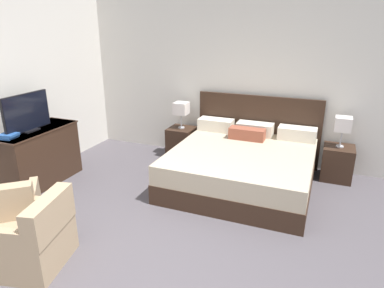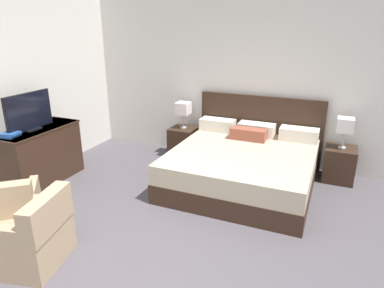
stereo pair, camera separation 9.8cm
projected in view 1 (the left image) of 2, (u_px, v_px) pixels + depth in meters
The scene contains 14 objects.
ground_plane at pixel (117, 285), 3.17m from camera, with size 10.58×10.58×0.00m, color #4C474C.
wall_back at pixel (230, 76), 5.80m from camera, with size 6.35×0.06×2.89m, color beige.
wall_left at pixel (13, 86), 4.89m from camera, with size 0.06×5.33×2.89m, color beige.
bed at pixel (243, 165), 5.08m from camera, with size 2.07×2.05×1.17m.
nightstand_left at pixel (182, 142), 6.19m from camera, with size 0.45×0.45×0.53m.
nightstand_right at pixel (337, 163), 5.26m from camera, with size 0.45×0.45×0.53m.
table_lamp_left at pixel (181, 109), 5.98m from camera, with size 0.23×0.23×0.46m.
table_lamp_right at pixel (343, 125), 5.06m from camera, with size 0.23×0.23×0.46m.
dresser at pixel (39, 156), 5.08m from camera, with size 0.54×1.23×0.85m.
tv at pixel (27, 113), 4.78m from camera, with size 0.18×0.77×0.54m.
book_red_cover at pixel (8, 137), 4.56m from camera, with size 0.21×0.20×0.03m, color #234C8E.
book_blue_cover at pixel (8, 135), 4.54m from camera, with size 0.21×0.19×0.03m, color #234C8E.
armchair_by_window at pixel (6, 218), 3.73m from camera, with size 0.97×0.97×0.76m.
armchair_companion at pixel (32, 239), 3.37m from camera, with size 0.83×0.82×0.76m.
Camera 1 is at (1.61, -2.10, 2.30)m, focal length 32.00 mm.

